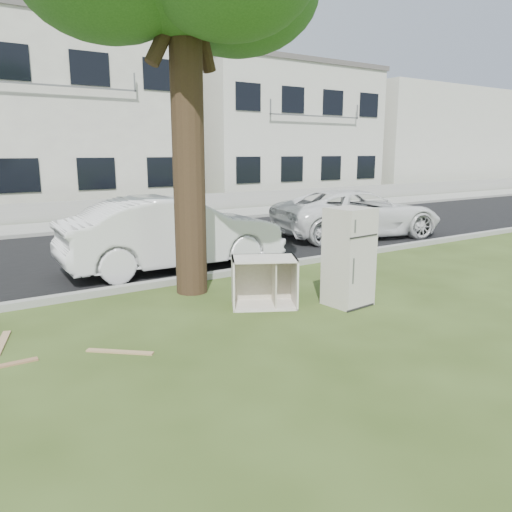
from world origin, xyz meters
TOP-DOWN VIEW (x-y plane):
  - ground at (0.00, 0.00)m, footprint 120.00×120.00m
  - road at (0.00, 6.00)m, footprint 120.00×7.00m
  - kerb_near at (0.00, 2.45)m, footprint 120.00×0.18m
  - kerb_far at (0.00, 9.55)m, footprint 120.00×0.18m
  - sidewalk at (0.00, 11.00)m, footprint 120.00×2.80m
  - low_wall at (0.00, 12.60)m, footprint 120.00×0.15m
  - townhouse_center at (0.00, 17.50)m, footprint 11.22×8.16m
  - townhouse_right at (12.00, 17.50)m, footprint 10.20×8.16m
  - filler_right at (26.00, 18.00)m, footprint 16.00×9.00m
  - fridge at (1.38, -0.25)m, footprint 0.70×0.66m
  - cabinet at (0.20, 0.42)m, footprint 1.19×1.04m
  - plank_b at (-2.36, -0.17)m, footprint 0.70×0.63m
  - plank_c at (-3.55, 0.95)m, footprint 0.33×0.87m
  - car_center at (0.09, 3.64)m, footprint 4.69×1.81m
  - car_right at (6.19, 4.40)m, footprint 5.28×3.23m

SIDE VIEW (x-z plane):
  - ground at x=0.00m, z-range 0.00..0.00m
  - kerb_near at x=0.00m, z-range -0.06..0.06m
  - kerb_far at x=0.00m, z-range -0.06..0.06m
  - road at x=0.00m, z-range 0.00..0.01m
  - sidewalk at x=0.00m, z-range 0.00..0.01m
  - plank_b at x=-2.36m, z-range 0.00..0.02m
  - plank_c at x=-3.55m, z-range 0.00..0.02m
  - low_wall at x=0.00m, z-range 0.00..0.70m
  - cabinet at x=0.20m, z-range 0.00..0.79m
  - car_right at x=6.19m, z-range 0.00..1.37m
  - car_center at x=0.09m, z-range 0.00..1.52m
  - fridge at x=1.38m, z-range 0.00..1.57m
  - filler_right at x=26.00m, z-range 0.00..6.40m
  - townhouse_right at x=12.00m, z-range 0.00..6.84m
  - townhouse_center at x=0.00m, z-range 0.00..7.44m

